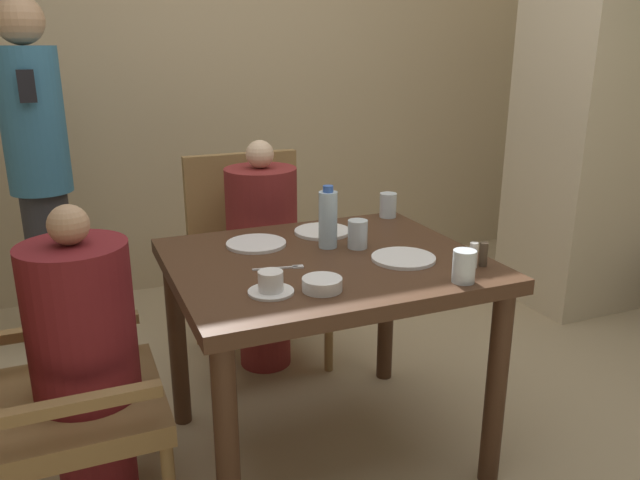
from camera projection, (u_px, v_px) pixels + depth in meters
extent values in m
plane|color=tan|center=(325.00, 447.00, 2.37)|extent=(16.00, 16.00, 0.00)
cube|color=tan|center=(196.00, 55.00, 3.66)|extent=(8.00, 0.06, 2.80)
cube|color=beige|center=(594.00, 66.00, 3.37)|extent=(0.60, 0.60, 2.70)
cube|color=#422819|center=(325.00, 264.00, 2.15)|extent=(1.04, 0.89, 0.05)
cylinder|color=#422819|center=(228.00, 456.00, 1.76)|extent=(0.07, 0.07, 0.72)
cylinder|color=#422819|center=(496.00, 389.00, 2.10)|extent=(0.07, 0.07, 0.72)
cylinder|color=#422819|center=(177.00, 341.00, 2.44)|extent=(0.07, 0.07, 0.72)
cylinder|color=#422819|center=(386.00, 305.00, 2.77)|extent=(0.07, 0.07, 0.72)
cube|color=olive|center=(71.00, 407.00, 1.94)|extent=(0.56, 0.56, 0.07)
cube|color=olive|center=(63.00, 328.00, 2.12)|extent=(0.50, 0.04, 0.04)
cube|color=olive|center=(67.00, 406.00, 1.67)|extent=(0.50, 0.04, 0.04)
cylinder|color=olive|center=(147.00, 408.00, 2.31)|extent=(0.04, 0.04, 0.35)
cylinder|color=maroon|center=(97.00, 451.00, 2.02)|extent=(0.24, 0.24, 0.42)
cylinder|color=maroon|center=(81.00, 322.00, 1.88)|extent=(0.32, 0.32, 0.49)
sphere|color=tan|center=(68.00, 225.00, 1.79)|extent=(0.12, 0.12, 0.12)
cube|color=olive|center=(260.00, 283.00, 2.95)|extent=(0.56, 0.56, 0.07)
cube|color=olive|center=(242.00, 208.00, 3.08)|extent=(0.56, 0.05, 0.54)
cube|color=olive|center=(310.00, 245.00, 3.00)|extent=(0.04, 0.50, 0.04)
cube|color=olive|center=(204.00, 259.00, 2.81)|extent=(0.04, 0.50, 0.04)
cylinder|color=olive|center=(329.00, 336.00, 2.88)|extent=(0.04, 0.04, 0.35)
cylinder|color=olive|center=(223.00, 356.00, 2.70)|extent=(0.04, 0.04, 0.35)
cylinder|color=olive|center=(292.00, 297.00, 3.32)|extent=(0.04, 0.04, 0.35)
cylinder|color=olive|center=(199.00, 312.00, 3.14)|extent=(0.04, 0.04, 0.35)
cylinder|color=maroon|center=(265.00, 322.00, 2.95)|extent=(0.24, 0.24, 0.42)
cylinder|color=maroon|center=(262.00, 226.00, 2.80)|extent=(0.32, 0.32, 0.52)
sphere|color=beige|center=(260.00, 154.00, 2.71)|extent=(0.12, 0.12, 0.12)
cylinder|color=#2D2D33|center=(53.00, 269.00, 3.11)|extent=(0.22, 0.22, 0.79)
cylinder|color=teal|center=(33.00, 121.00, 2.89)|extent=(0.29, 0.29, 0.67)
sphere|color=tan|center=(19.00, 20.00, 2.76)|extent=(0.22, 0.22, 0.22)
cube|color=black|center=(27.00, 86.00, 2.69)|extent=(0.07, 0.01, 0.14)
cylinder|color=white|center=(322.00, 231.00, 2.42)|extent=(0.22, 0.22, 0.01)
cylinder|color=white|center=(256.00, 244.00, 2.27)|extent=(0.22, 0.22, 0.01)
cylinder|color=white|center=(403.00, 258.00, 2.12)|extent=(0.22, 0.22, 0.01)
cylinder|color=white|center=(271.00, 292.00, 1.84)|extent=(0.14, 0.14, 0.01)
cylinder|color=white|center=(271.00, 281.00, 1.83)|extent=(0.08, 0.08, 0.06)
cylinder|color=white|center=(322.00, 284.00, 1.85)|extent=(0.12, 0.12, 0.04)
cylinder|color=silver|center=(328.00, 220.00, 2.22)|extent=(0.07, 0.07, 0.20)
cylinder|color=#3359B2|center=(328.00, 189.00, 2.19)|extent=(0.04, 0.04, 0.02)
cylinder|color=silver|center=(464.00, 266.00, 1.91)|extent=(0.07, 0.07, 0.10)
cylinder|color=silver|center=(358.00, 234.00, 2.23)|extent=(0.07, 0.07, 0.10)
cylinder|color=silver|center=(388.00, 205.00, 2.63)|extent=(0.07, 0.07, 0.10)
cylinder|color=white|center=(473.00, 255.00, 2.04)|extent=(0.03, 0.03, 0.08)
cylinder|color=#4C3D2D|center=(483.00, 254.00, 2.05)|extent=(0.03, 0.03, 0.08)
cube|color=silver|center=(275.00, 268.00, 2.03)|extent=(0.15, 0.04, 0.00)
cube|color=silver|center=(298.00, 267.00, 2.05)|extent=(0.04, 0.03, 0.00)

